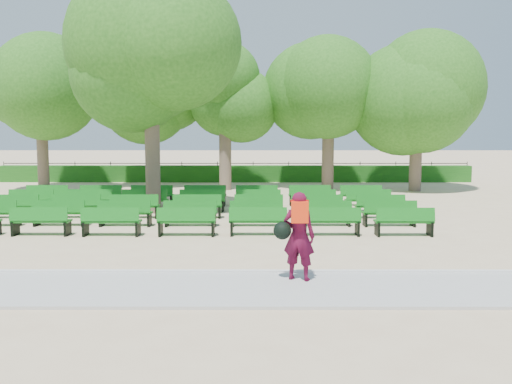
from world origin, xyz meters
TOP-DOWN VIEW (x-y plane):
  - ground at (0.00, 0.00)m, footprint 120.00×120.00m
  - paving at (0.00, -7.40)m, footprint 30.00×2.20m
  - curb at (0.00, -6.25)m, footprint 30.00×0.12m
  - hedge at (0.00, 14.00)m, footprint 26.00×0.70m
  - fence at (0.00, 14.40)m, footprint 26.00×0.10m
  - tree_line at (0.00, 10.00)m, footprint 21.80×6.80m
  - bench_array at (-0.76, 1.10)m, footprint 1.61×0.58m
  - tree_among at (-2.42, 2.34)m, footprint 5.34×5.34m
  - person at (1.99, -6.84)m, footprint 0.85×0.60m

SIDE VIEW (x-z plane):
  - ground at x=0.00m, z-range 0.00..0.00m
  - fence at x=0.00m, z-range -0.51..0.51m
  - tree_line at x=0.00m, z-range -3.52..3.52m
  - paving at x=0.00m, z-range 0.00..0.06m
  - curb at x=0.00m, z-range 0.00..0.10m
  - bench_array at x=-0.76m, z-range -0.42..0.58m
  - hedge at x=0.00m, z-range 0.00..0.90m
  - person at x=1.99m, z-range 0.09..1.79m
  - tree_among at x=-2.42m, z-range 1.30..8.76m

